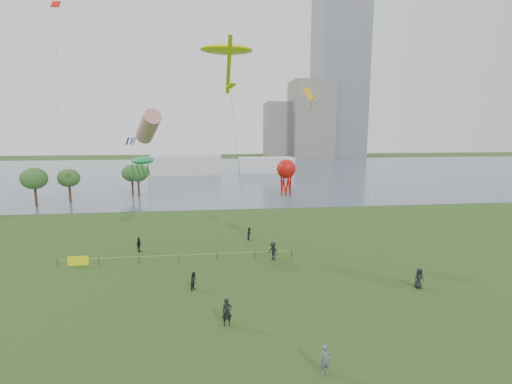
{
  "coord_description": "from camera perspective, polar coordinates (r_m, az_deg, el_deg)",
  "views": [
    {
      "loc": [
        -4.01,
        -23.25,
        13.5
      ],
      "look_at": [
        0.0,
        10.0,
        8.0
      ],
      "focal_mm": 26.0,
      "sensor_mm": 36.0,
      "label": 1
    }
  ],
  "objects": [
    {
      "name": "pavilion_left",
      "position": [
        118.99,
        -10.73,
        4.1
      ],
      "size": [
        22.0,
        8.0,
        6.0
      ],
      "primitive_type": "cube",
      "color": "silver",
      "rests_on": "ground_plane"
    },
    {
      "name": "fence",
      "position": [
        41.05,
        -20.49,
        -9.67
      ],
      "size": [
        24.07,
        0.07,
        1.05
      ],
      "color": "black",
      "rests_on": "ground_plane"
    },
    {
      "name": "kite_stingray",
      "position": [
        40.62,
        -4.55,
        20.94
      ],
      "size": [
        5.47,
        10.19,
        22.19
      ],
      "rotation": [
        0.0,
        0.0,
        0.15
      ],
      "color": "#3F3F42"
    },
    {
      "name": "spectator_f",
      "position": [
        27.33,
        -4.48,
        -17.96
      ],
      "size": [
        0.78,
        0.57,
        1.96
      ],
      "primitive_type": "imported",
      "rotation": [
        0.0,
        0.0,
        0.15
      ],
      "color": "black",
      "rests_on": "ground_plane"
    },
    {
      "name": "kite_windsock",
      "position": [
        44.7,
        -16.25,
        9.61
      ],
      "size": [
        4.36,
        5.94,
        16.0
      ],
      "rotation": [
        0.0,
        0.0,
        0.1
      ],
      "color": "#3F3F42"
    },
    {
      "name": "ground_plane",
      "position": [
        27.18,
        2.7,
        -20.46
      ],
      "size": [
        400.0,
        400.0,
        0.0
      ],
      "primitive_type": "plane",
      "color": "#203C13"
    },
    {
      "name": "spectator_a",
      "position": [
        33.13,
        -9.49,
        -13.34
      ],
      "size": [
        0.89,
        0.97,
        1.61
      ],
      "primitive_type": "imported",
      "rotation": [
        0.0,
        0.0,
        1.12
      ],
      "color": "black",
      "rests_on": "ground_plane"
    },
    {
      "name": "spectator_c",
      "position": [
        44.28,
        -17.58,
        -7.74
      ],
      "size": [
        0.6,
        1.05,
        1.68
      ],
      "primitive_type": "imported",
      "rotation": [
        0.0,
        0.0,
        1.36
      ],
      "color": "black",
      "rests_on": "ground_plane"
    },
    {
      "name": "kite_octopus",
      "position": [
        39.63,
        4.65,
        3.43
      ],
      "size": [
        2.81,
        4.71,
        10.57
      ],
      "rotation": [
        0.0,
        0.0,
        -0.11
      ],
      "color": "#3F3F42"
    },
    {
      "name": "trees",
      "position": [
        79.64,
        -28.75,
        2.21
      ],
      "size": [
        34.16,
        16.66,
        8.2
      ],
      "color": "#342217",
      "rests_on": "ground_plane"
    },
    {
      "name": "small_kites",
      "position": [
        45.66,
        -7.17,
        24.87
      ],
      "size": [
        32.12,
        11.82,
        3.66
      ],
      "color": "red"
    },
    {
      "name": "spectator_b",
      "position": [
        39.78,
        2.64,
        -9.06
      ],
      "size": [
        1.36,
        1.4,
        1.92
      ],
      "primitive_type": "imported",
      "rotation": [
        0.0,
        0.0,
        -0.85
      ],
      "color": "black",
      "rests_on": "ground_plane"
    },
    {
      "name": "spectator_d",
      "position": [
        35.93,
        23.77,
        -12.04
      ],
      "size": [
        0.89,
        0.6,
        1.78
      ],
      "primitive_type": "imported",
      "rotation": [
        0.0,
        0.0,
        0.04
      ],
      "color": "black",
      "rests_on": "ground_plane"
    },
    {
      "name": "lake",
      "position": [
        124.05,
        -4.99,
        3.05
      ],
      "size": [
        400.0,
        120.0,
        0.08
      ],
      "primitive_type": "cube",
      "color": "slate",
      "rests_on": "ground_plane"
    },
    {
      "name": "kite_creature",
      "position": [
        45.13,
        -17.03,
        4.65
      ],
      "size": [
        4.89,
        7.35,
        10.61
      ],
      "rotation": [
        0.0,
        0.0,
        0.09
      ],
      "color": "#3F3F42"
    },
    {
      "name": "building_low",
      "position": [
        194.61,
        3.84,
        9.45
      ],
      "size": [
        16.0,
        18.0,
        28.0
      ],
      "primitive_type": "cube",
      "color": "slate",
      "rests_on": "ground_plane"
    },
    {
      "name": "tower",
      "position": [
        207.6,
        12.8,
        22.04
      ],
      "size": [
        24.0,
        24.0,
        120.0
      ],
      "primitive_type": "cube",
      "color": "slate",
      "rests_on": "ground_plane"
    },
    {
      "name": "kite_delta",
      "position": [
        34.33,
        8.62,
        13.24
      ],
      "size": [
        3.33,
        13.88,
        17.48
      ],
      "rotation": [
        0.0,
        0.0,
        0.06
      ],
      "color": "#3F3F42"
    },
    {
      "name": "spectator_g",
      "position": [
        46.82,
        -0.99,
        -6.43
      ],
      "size": [
        0.85,
        0.94,
        1.57
      ],
      "primitive_type": "imported",
      "rotation": [
        0.0,
        0.0,
        1.16
      ],
      "color": "black",
      "rests_on": "ground_plane"
    },
    {
      "name": "kite_flyer",
      "position": [
        23.08,
        10.6,
        -24.05
      ],
      "size": [
        0.68,
        0.49,
        1.72
      ],
      "primitive_type": "imported",
      "rotation": [
        0.0,
        0.0,
        0.13
      ],
      "color": "slate",
      "rests_on": "ground_plane"
    },
    {
      "name": "building_mid",
      "position": [
        191.96,
        8.37,
        10.86
      ],
      "size": [
        20.0,
        20.0,
        38.0
      ],
      "primitive_type": "cube",
      "color": "slate",
      "rests_on": "ground_plane"
    },
    {
      "name": "pavilion_right",
      "position": [
        123.08,
        1.57,
        4.19
      ],
      "size": [
        18.0,
        7.0,
        5.0
      ],
      "primitive_type": "cube",
      "color": "silver",
      "rests_on": "ground_plane"
    }
  ]
}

